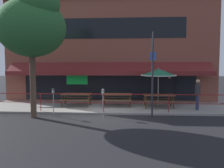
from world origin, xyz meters
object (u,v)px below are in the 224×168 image
(patio_umbrella_right, at_px, (158,72))
(parking_meter_near, at_px, (53,94))
(street_tree_curbside, at_px, (33,24))
(picnic_table_right, at_px, (159,97))
(street_sign_pole, at_px, (153,74))
(parking_meter_far, at_px, (103,94))
(picnic_table_centre, at_px, (117,96))
(picnic_table_left, at_px, (76,96))
(pedestrian_walking, at_px, (198,93))

(patio_umbrella_right, bearing_deg, parking_meter_near, -154.34)
(parking_meter_near, distance_m, street_tree_curbside, 3.50)
(street_tree_curbside, bearing_deg, parking_meter_near, 27.61)
(picnic_table_right, distance_m, street_sign_pole, 2.77)
(parking_meter_far, height_order, street_sign_pole, street_sign_pole)
(picnic_table_right, xyz_separation_m, parking_meter_far, (-3.09, -2.42, 0.44))
(street_sign_pole, bearing_deg, picnic_table_centre, 126.03)
(patio_umbrella_right, bearing_deg, picnic_table_left, -178.28)
(parking_meter_near, height_order, street_sign_pole, street_sign_pole)
(pedestrian_walking, height_order, street_tree_curbside, street_tree_curbside)
(picnic_table_left, bearing_deg, parking_meter_near, -102.70)
(street_sign_pole, xyz_separation_m, street_tree_curbside, (-5.73, -0.51, 2.37))
(picnic_table_left, xyz_separation_m, street_tree_curbside, (-1.36, -2.96, 3.82))
(picnic_table_right, bearing_deg, parking_meter_near, -157.17)
(picnic_table_right, xyz_separation_m, pedestrian_walking, (2.03, -0.67, 0.35))
(picnic_table_left, height_order, picnic_table_right, same)
(pedestrian_walking, bearing_deg, patio_umbrella_right, 153.77)
(parking_meter_near, bearing_deg, picnic_table_centre, 40.54)
(picnic_table_left, bearing_deg, picnic_table_centre, 2.28)
(patio_umbrella_right, xyz_separation_m, parking_meter_far, (-3.09, -2.75, -1.03))
(picnic_table_right, bearing_deg, picnic_table_centre, 173.60)
(picnic_table_centre, height_order, parking_meter_far, parking_meter_far)
(patio_umbrella_right, height_order, pedestrian_walking, patio_umbrella_right)
(patio_umbrella_right, relative_size, street_sign_pole, 0.57)
(picnic_table_right, bearing_deg, pedestrian_walking, -18.19)
(picnic_table_left, distance_m, picnic_table_right, 5.04)
(street_tree_curbside, bearing_deg, street_sign_pole, 5.10)
(pedestrian_walking, relative_size, street_sign_pole, 0.41)
(patio_umbrella_right, bearing_deg, parking_meter_far, -138.30)
(street_tree_curbside, bearing_deg, patio_umbrella_right, 25.90)
(picnic_table_left, xyz_separation_m, patio_umbrella_right, (5.04, 0.15, 1.47))
(parking_meter_far, xyz_separation_m, street_tree_curbside, (-3.31, -0.35, 3.38))
(picnic_table_centre, relative_size, parking_meter_far, 1.27)
(street_sign_pole, bearing_deg, parking_meter_near, -178.87)
(pedestrian_walking, bearing_deg, street_sign_pole, -149.36)
(picnic_table_right, bearing_deg, street_sign_pole, -106.39)
(picnic_table_centre, xyz_separation_m, parking_meter_near, (-3.09, -2.64, 0.44))
(picnic_table_right, relative_size, parking_meter_near, 1.27)
(picnic_table_left, relative_size, parking_meter_far, 1.27)
(picnic_table_centre, distance_m, pedestrian_walking, 4.66)
(picnic_table_centre, bearing_deg, parking_meter_near, -139.46)
(picnic_table_right, relative_size, street_sign_pole, 0.43)
(picnic_table_right, distance_m, parking_meter_far, 3.95)
(picnic_table_left, height_order, pedestrian_walking, pedestrian_walking)
(picnic_table_centre, height_order, parking_meter_near, parking_meter_near)
(parking_meter_far, bearing_deg, patio_umbrella_right, 41.70)
(parking_meter_near, height_order, parking_meter_far, same)
(parking_meter_near, bearing_deg, picnic_table_right, 22.83)
(picnic_table_centre, distance_m, patio_umbrella_right, 2.92)
(picnic_table_centre, xyz_separation_m, street_sign_pole, (1.85, -2.55, 1.45))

